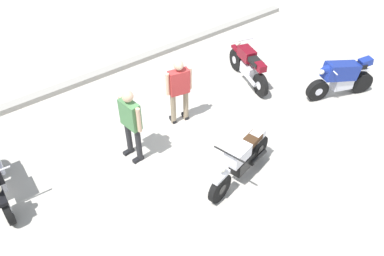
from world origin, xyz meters
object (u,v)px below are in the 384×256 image
(person_in_red_shirt, at_px, (179,88))
(motorcycle_maroon_cruiser, at_px, (248,66))
(motorcycle_blue_sportbike, at_px, (342,77))
(person_in_green_shirt, at_px, (131,121))
(motorcycle_silver_cruiser, at_px, (241,160))

(person_in_red_shirt, bearing_deg, motorcycle_maroon_cruiser, -73.10)
(motorcycle_blue_sportbike, bearing_deg, motorcycle_maroon_cruiser, -32.95)
(motorcycle_blue_sportbike, relative_size, person_in_green_shirt, 1.06)
(person_in_green_shirt, bearing_deg, motorcycle_blue_sportbike, 159.48)
(person_in_green_shirt, bearing_deg, motorcycle_maroon_cruiser, -178.04)
(motorcycle_blue_sportbike, xyz_separation_m, person_in_red_shirt, (-4.05, 1.77, 0.40))
(motorcycle_maroon_cruiser, bearing_deg, person_in_green_shirt, 114.44)
(motorcycle_maroon_cruiser, distance_m, person_in_green_shirt, 4.20)
(motorcycle_blue_sportbike, bearing_deg, person_in_red_shirt, -2.85)
(motorcycle_silver_cruiser, distance_m, person_in_red_shirt, 2.39)
(motorcycle_blue_sportbike, height_order, person_in_green_shirt, person_in_green_shirt)
(person_in_red_shirt, bearing_deg, person_in_green_shirt, 115.72)
(motorcycle_blue_sportbike, distance_m, person_in_green_shirt, 5.78)
(person_in_red_shirt, bearing_deg, motorcycle_silver_cruiser, -171.66)
(motorcycle_blue_sportbike, distance_m, person_in_red_shirt, 4.44)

